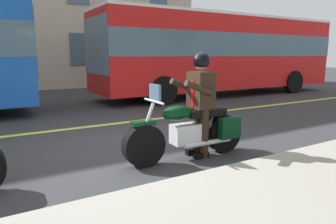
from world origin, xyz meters
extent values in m
plane|color=#333335|center=(0.00, 0.00, 0.00)|extent=(80.00, 80.00, 0.00)
cube|color=#E5DB4C|center=(0.00, -2.00, 0.01)|extent=(60.00, 0.16, 0.01)
cylinder|color=black|center=(0.45, 1.07, 0.33)|extent=(0.66, 0.22, 0.66)
cylinder|color=black|center=(-1.10, 1.10, 0.33)|extent=(0.66, 0.22, 0.66)
cube|color=silver|center=(-0.35, 1.09, 0.42)|extent=(0.57, 0.29, 0.32)
ellipsoid|color=black|center=(-0.15, 1.08, 0.78)|extent=(0.57, 0.29, 0.24)
cube|color=black|center=(-0.70, 1.10, 0.74)|extent=(0.71, 0.30, 0.12)
cube|color=black|center=(-1.04, 1.32, 0.48)|extent=(0.40, 0.13, 0.36)
cube|color=black|center=(-1.06, 0.88, 0.48)|extent=(0.40, 0.13, 0.36)
cylinder|color=silver|center=(0.43, 1.07, 0.60)|extent=(0.35, 0.06, 0.76)
cylinder|color=silver|center=(0.27, 1.07, 1.00)|extent=(0.05, 0.60, 0.04)
cube|color=black|center=(0.45, 1.07, 0.68)|extent=(0.36, 0.17, 0.06)
cylinder|color=silver|center=(-0.65, 1.25, 0.26)|extent=(0.90, 0.10, 0.08)
cube|color=slate|center=(0.25, 1.07, 1.12)|extent=(0.05, 0.32, 0.28)
cylinder|color=black|center=(-0.60, 1.21, 0.42)|extent=(0.14, 0.14, 0.84)
cube|color=black|center=(-0.54, 1.21, 0.05)|extent=(0.26, 0.12, 0.10)
cylinder|color=black|center=(-0.60, 0.97, 0.42)|extent=(0.14, 0.14, 0.84)
cube|color=black|center=(-0.54, 0.97, 0.05)|extent=(0.26, 0.12, 0.10)
cube|color=black|center=(-0.60, 1.09, 1.12)|extent=(0.33, 0.41, 0.60)
cube|color=red|center=(-0.44, 1.09, 1.08)|extent=(0.03, 0.07, 0.44)
cylinder|color=black|center=(-0.41, 1.31, 1.18)|extent=(0.55, 0.11, 0.28)
cylinder|color=black|center=(-0.43, 0.87, 1.18)|extent=(0.55, 0.11, 0.28)
sphere|color=tan|center=(-0.60, 1.09, 1.55)|extent=(0.22, 0.22, 0.22)
sphere|color=black|center=(-0.60, 1.09, 1.60)|extent=(0.28, 0.28, 0.28)
cube|color=slate|center=(1.23, -4.85, 2.00)|extent=(0.06, 2.40, 1.90)
cube|color=red|center=(-6.38, -5.17, 1.77)|extent=(11.00, 2.50, 2.85)
cube|color=slate|center=(-6.38, -5.17, 2.10)|extent=(11.04, 2.52, 0.90)
cube|color=slate|center=(-0.88, -5.17, 2.00)|extent=(0.06, 2.40, 1.90)
cube|color=white|center=(-6.38, -5.17, 3.25)|extent=(11.00, 2.50, 0.10)
cylinder|color=black|center=(-2.78, -3.97, 0.50)|extent=(1.00, 0.30, 1.00)
cylinder|color=black|center=(-2.78, -6.37, 0.50)|extent=(1.00, 0.30, 1.00)
cylinder|color=black|center=(-9.58, -3.97, 0.50)|extent=(1.00, 0.30, 1.00)
cylinder|color=black|center=(-9.58, -6.37, 0.50)|extent=(1.00, 0.30, 1.00)
cube|color=slate|center=(-6.54, -10.97, 2.00)|extent=(1.10, 0.06, 1.60)
cube|color=slate|center=(-1.96, -10.97, 2.00)|extent=(1.10, 0.06, 1.60)
camera|label=1|loc=(2.46, 5.17, 1.68)|focal=33.09mm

